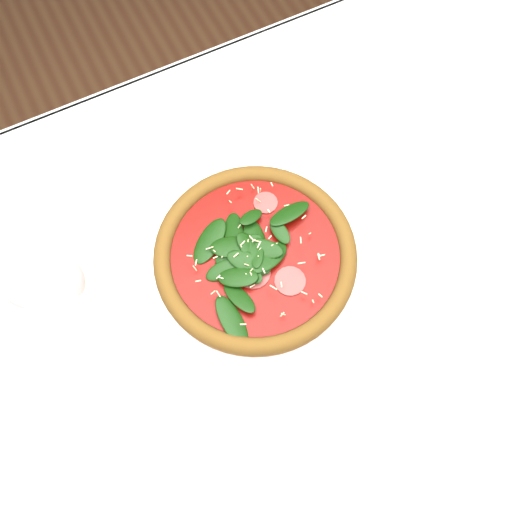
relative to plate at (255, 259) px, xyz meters
name	(u,v)px	position (x,y,z in m)	size (l,w,h in m)	color
ground	(262,388)	(0.00, -0.04, -0.76)	(6.00, 6.00, 0.00)	brown
dining_table	(267,313)	(0.00, -0.04, -0.11)	(1.21, 0.81, 0.75)	silver
plate	(255,259)	(0.00, 0.00, 0.00)	(0.31, 0.31, 0.01)	white
pizza	(255,254)	(0.00, 0.00, 0.02)	(0.32, 0.32, 0.03)	olive
wine_glass	(46,285)	(-0.23, 0.02, 0.14)	(0.09, 0.09, 0.21)	white
saucer_far	(478,60)	(0.46, 0.14, 0.00)	(0.12, 0.12, 0.01)	white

